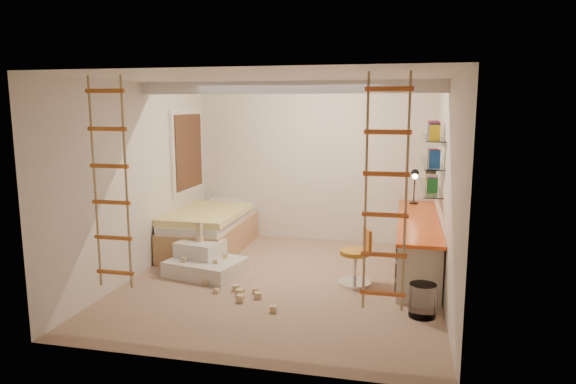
% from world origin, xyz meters
% --- Properties ---
extents(floor, '(4.50, 4.50, 0.00)m').
position_xyz_m(floor, '(0.00, 0.00, 0.00)').
color(floor, tan).
rests_on(floor, ground).
extents(ceiling_beam, '(4.00, 0.18, 0.16)m').
position_xyz_m(ceiling_beam, '(0.00, 0.30, 2.52)').
color(ceiling_beam, white).
rests_on(ceiling_beam, ceiling).
extents(window_frame, '(0.06, 1.15, 1.35)m').
position_xyz_m(window_frame, '(-1.97, 1.50, 1.55)').
color(window_frame, white).
rests_on(window_frame, wall_left).
extents(window_blind, '(0.02, 1.00, 1.20)m').
position_xyz_m(window_blind, '(-1.93, 1.50, 1.55)').
color(window_blind, '#4C2D1E').
rests_on(window_blind, window_frame).
extents(rope_ladder_left, '(0.41, 0.04, 2.13)m').
position_xyz_m(rope_ladder_left, '(-1.35, -1.75, 1.52)').
color(rope_ladder_left, '#C36B21').
rests_on(rope_ladder_left, ceiling).
extents(rope_ladder_right, '(0.41, 0.04, 2.13)m').
position_xyz_m(rope_ladder_right, '(1.35, -1.75, 1.52)').
color(rope_ladder_right, '#C95022').
rests_on(rope_ladder_right, ceiling).
extents(waste_bin, '(0.30, 0.30, 0.37)m').
position_xyz_m(waste_bin, '(1.75, -0.75, 0.18)').
color(waste_bin, white).
rests_on(waste_bin, floor).
extents(desk, '(0.56, 2.80, 0.75)m').
position_xyz_m(desk, '(1.72, 0.86, 0.40)').
color(desk, '#EF581C').
rests_on(desk, floor).
extents(shelves, '(0.25, 1.80, 0.71)m').
position_xyz_m(shelves, '(1.87, 1.13, 1.50)').
color(shelves, white).
rests_on(shelves, wall_right).
extents(bed, '(1.02, 2.00, 0.69)m').
position_xyz_m(bed, '(-1.48, 1.23, 0.33)').
color(bed, '#AD7F51').
rests_on(bed, floor).
extents(task_lamp, '(0.14, 0.36, 0.57)m').
position_xyz_m(task_lamp, '(1.67, 1.82, 1.14)').
color(task_lamp, black).
rests_on(task_lamp, desk).
extents(swivel_chair, '(0.56, 0.56, 0.74)m').
position_xyz_m(swivel_chair, '(0.95, 0.11, 0.27)').
color(swivel_chair, '#BF8124').
rests_on(swivel_chair, floor).
extents(play_platform, '(1.09, 0.93, 0.42)m').
position_xyz_m(play_platform, '(-1.14, 0.10, 0.17)').
color(play_platform, silver).
rests_on(play_platform, floor).
extents(toy_blocks, '(1.53, 1.28, 0.69)m').
position_xyz_m(toy_blocks, '(-0.71, -0.31, 0.20)').
color(toy_blocks, '#CCB284').
rests_on(toy_blocks, floor).
extents(books, '(0.14, 0.58, 0.92)m').
position_xyz_m(books, '(1.87, 1.13, 1.62)').
color(books, '#1E722D').
rests_on(books, shelves).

